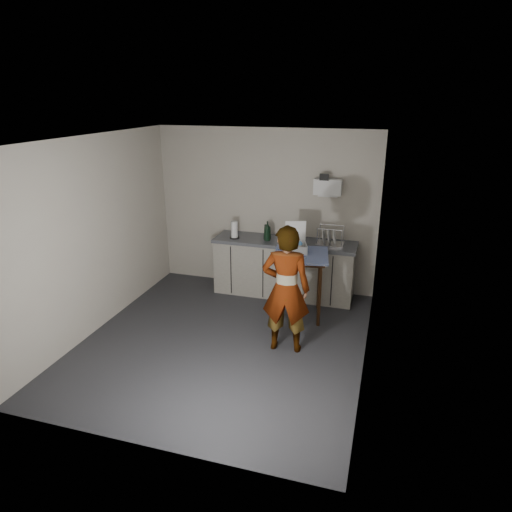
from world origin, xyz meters
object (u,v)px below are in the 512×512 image
(soda_can, at_px, (283,238))
(bakery_box, at_px, (296,246))
(dish_rack, at_px, (330,240))
(paper_towel, at_px, (234,230))
(soap_bottle, at_px, (267,231))
(side_table, at_px, (301,262))
(standing_man, at_px, (286,289))
(kitchen_counter, at_px, (284,269))
(dark_bottle, at_px, (266,231))

(soda_can, relative_size, bakery_box, 0.30)
(dish_rack, bearing_deg, paper_towel, -176.05)
(soap_bottle, height_order, paper_towel, soap_bottle)
(side_table, xyz_separation_m, standing_man, (0.00, -0.95, -0.02))
(kitchen_counter, xyz_separation_m, side_table, (0.40, -0.69, 0.41))
(paper_towel, bearing_deg, side_table, -26.36)
(side_table, distance_m, bakery_box, 0.24)
(kitchen_counter, relative_size, paper_towel, 8.13)
(kitchen_counter, bearing_deg, standing_man, -76.23)
(soda_can, xyz_separation_m, dark_bottle, (-0.31, 0.12, 0.04))
(bakery_box, bearing_deg, soda_can, 101.35)
(kitchen_counter, height_order, dish_rack, dish_rack)
(standing_man, relative_size, dark_bottle, 7.82)
(soda_can, bearing_deg, dish_rack, 3.82)
(soda_can, height_order, dish_rack, dish_rack)
(side_table, xyz_separation_m, soap_bottle, (-0.67, 0.63, 0.22))
(side_table, bearing_deg, dish_rack, 57.22)
(soap_bottle, distance_m, soda_can, 0.27)
(bakery_box, bearing_deg, dark_bottle, 114.15)
(kitchen_counter, bearing_deg, side_table, -59.96)
(kitchen_counter, distance_m, standing_man, 1.73)
(kitchen_counter, xyz_separation_m, dish_rack, (0.70, 0.01, 0.55))
(soap_bottle, bearing_deg, dark_bottle, 111.89)
(kitchen_counter, relative_size, bakery_box, 5.43)
(dish_rack, bearing_deg, soda_can, -176.18)
(dark_bottle, relative_size, bakery_box, 0.51)
(kitchen_counter, bearing_deg, paper_towel, -172.98)
(soda_can, bearing_deg, side_table, -57.32)
(kitchen_counter, bearing_deg, soap_bottle, -166.40)
(soap_bottle, bearing_deg, soda_can, 4.94)
(soda_can, xyz_separation_m, paper_towel, (-0.78, -0.06, 0.07))
(soap_bottle, distance_m, bakery_box, 0.80)
(side_table, xyz_separation_m, soda_can, (-0.42, 0.65, 0.13))
(standing_man, height_order, soda_can, standing_man)
(kitchen_counter, bearing_deg, dish_rack, 0.42)
(paper_towel, relative_size, bakery_box, 0.67)
(standing_man, xyz_separation_m, soda_can, (-0.42, 1.60, 0.15))
(dark_bottle, xyz_separation_m, paper_towel, (-0.47, -0.18, 0.03))
(dish_rack, relative_size, bakery_box, 0.98)
(bakery_box, bearing_deg, kitchen_counter, 98.48)
(side_table, bearing_deg, bakery_box, 136.30)
(side_table, relative_size, standing_man, 0.59)
(kitchen_counter, distance_m, soap_bottle, 0.69)
(soda_can, bearing_deg, standing_man, -75.32)
(paper_towel, height_order, dish_rack, dish_rack)
(side_table, height_order, paper_towel, paper_towel)
(paper_towel, bearing_deg, soda_can, 4.06)
(side_table, height_order, soap_bottle, soap_bottle)
(soap_bottle, height_order, dish_rack, soap_bottle)
(standing_man, distance_m, soda_can, 1.66)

